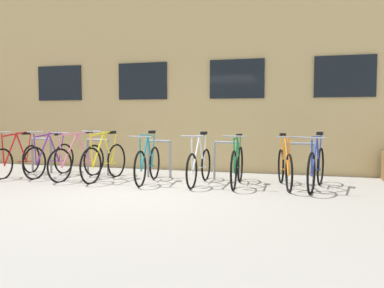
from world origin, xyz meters
TOP-DOWN VIEW (x-y plane):
  - ground_plane at (0.00, 0.00)m, footprint 42.00×42.00m
  - storefront_building at (0.00, 6.83)m, footprint 28.00×7.30m
  - bike_rack at (-0.28, 1.90)m, footprint 6.57×0.05m
  - bicycle_yellow at (-1.28, 1.26)m, footprint 0.44×1.74m
  - bicycle_blue at (3.01, 1.39)m, footprint 0.47×1.82m
  - bicycle_purple at (-2.73, 1.45)m, footprint 0.44×1.71m
  - bicycle_red at (-3.47, 1.29)m, footprint 0.44×1.69m
  - bicycle_green at (1.53, 1.37)m, footprint 0.44×1.72m
  - bicycle_orange at (2.43, 1.45)m, footprint 0.51×1.72m
  - bicycle_white at (0.78, 1.34)m, footprint 0.44×1.74m
  - bicycle_pink at (-1.93, 1.29)m, footprint 0.45×1.80m
  - bicycle_teal at (-0.29, 1.24)m, footprint 0.44×1.69m

SIDE VIEW (x-z plane):
  - ground_plane at x=0.00m, z-range 0.00..0.00m
  - bicycle_red at x=-3.47m, z-range -0.14..0.90m
  - bicycle_white at x=0.78m, z-range -0.14..0.91m
  - bicycle_orange at x=2.43m, z-range -0.13..0.90m
  - bicycle_purple at x=-2.73m, z-range -0.13..0.91m
  - bicycle_teal at x=-0.29m, z-range -0.14..0.92m
  - bicycle_pink at x=-1.93m, z-range -0.13..0.92m
  - bicycle_green at x=1.53m, z-range -0.11..0.91m
  - bicycle_yellow at x=-1.28m, z-range -0.13..0.94m
  - bicycle_blue at x=3.01m, z-range -0.13..0.94m
  - bike_rack at x=-0.28m, z-range 0.09..0.91m
  - storefront_building at x=0.00m, z-range 0.00..6.43m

